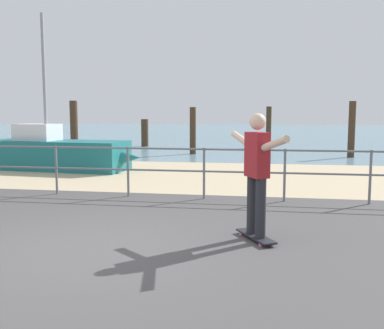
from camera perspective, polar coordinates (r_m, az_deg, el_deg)
The scene contains 12 objects.
ground_plane at distance 4.94m, azimuth -18.95°, elevation -14.29°, with size 24.00×10.00×0.04m, color #474444.
beach_strip at distance 12.37m, azimuth -1.05°, elevation -1.37°, with size 24.00×6.00×0.04m, color tan.
sea_surface at distance 40.13m, azimuth 6.34°, elevation 4.19°, with size 72.00×50.00×0.04m, color slate.
railing_fence at distance 9.13m, azimuth -8.29°, elevation 0.09°, with size 12.69×0.05×1.05m.
sailboat at distance 13.94m, azimuth -16.68°, elevation 1.41°, with size 5.03×1.82×4.68m.
skateboard at distance 6.12m, azimuth 8.24°, elevation -9.20°, with size 0.57×0.79×0.08m.
skateboarder at distance 5.94m, azimuth 8.40°, elevation -0.35°, with size 0.80×1.30×1.65m.
groyne_post_0 at distance 22.40m, azimuth -15.04°, elevation 5.01°, with size 0.37×0.37×2.33m, color #422D1E.
groyne_post_1 at distance 22.81m, azimuth -6.14°, elevation 4.08°, with size 0.37×0.37×1.42m, color #422D1E.
groyne_post_2 at distance 18.40m, azimuth 0.11°, elevation 4.37°, with size 0.26×0.26×1.97m, color #422D1E.
groyne_post_3 at distance 22.54m, azimuth 9.89°, elevation 4.80°, with size 0.26×0.26×2.05m, color #422D1E.
groyne_post_4 at distance 18.13m, azimuth 19.97°, elevation 4.27°, with size 0.26×0.26×2.19m, color #422D1E.
Camera 1 is at (2.25, -5.03, 1.74)m, focal length 41.19 mm.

